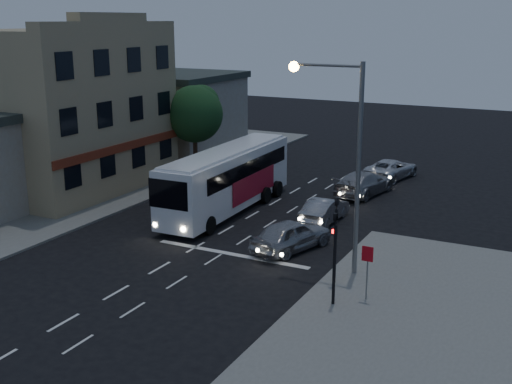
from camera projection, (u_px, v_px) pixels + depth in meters
The scene contains 16 objects.
ground at pixel (172, 261), 29.48m from camera, with size 120.00×120.00×0.00m, color black.
sidewalk_near at pixel (441, 368), 20.30m from camera, with size 12.00×24.00×0.12m, color slate.
sidewalk_far at pixel (77, 187), 42.06m from camera, with size 12.00×50.00×0.12m, color slate.
road_markings at pixel (232, 243), 31.75m from camera, with size 8.00×30.55×0.01m.
tour_bus at pixel (227, 178), 36.67m from camera, with size 2.82×11.85×3.62m.
car_suv at pixel (291, 235), 30.66m from camera, with size 1.80×4.48×1.53m, color #9B9BA2.
car_sedan_a at pixel (325, 210), 35.00m from camera, with size 1.41×4.05×1.34m, color gray.
car_sedan_b at pixel (364, 183), 40.38m from camera, with size 2.11×5.19×1.51m, color #96969A.
car_sedan_c at pixel (391, 169), 44.63m from camera, with size 2.22×4.81×1.34m, color silver.
traffic_signal_main at pixel (336, 230), 26.17m from camera, with size 0.25×0.35×4.10m.
traffic_signal_side at pixel (335, 247), 24.16m from camera, with size 0.18×0.15×4.10m.
regulatory_sign at pixel (367, 264), 24.76m from camera, with size 0.45×0.12×2.20m.
streetlight at pixel (344, 144), 26.64m from camera, with size 3.32×0.44×9.00m.
main_building at pixel (60, 109), 41.15m from camera, with size 10.12×12.00×11.00m.
low_building_north at pixel (172, 113), 51.72m from camera, with size 9.40×9.40×6.50m.
street_tree at pixel (194, 111), 44.83m from camera, with size 4.00×4.00×6.20m.
Camera 1 is at (16.04, -22.83, 10.75)m, focal length 45.00 mm.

